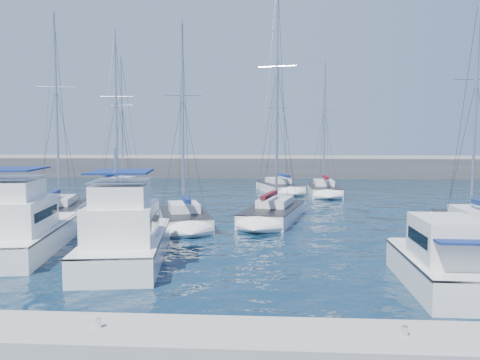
# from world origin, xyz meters

# --- Properties ---
(ground) EXTENTS (220.00, 220.00, 0.00)m
(ground) POSITION_xyz_m (0.00, 0.00, 0.00)
(ground) COLOR black
(ground) RESTS_ON ground
(breakwater) EXTENTS (160.00, 6.00, 4.45)m
(breakwater) POSITION_xyz_m (0.00, 52.00, 1.05)
(breakwater) COLOR #424244
(breakwater) RESTS_ON ground
(dock) EXTENTS (40.00, 2.20, 0.60)m
(dock) POSITION_xyz_m (0.00, -11.00, 0.30)
(dock) COLOR gray
(dock) RESTS_ON ground
(dock_cleat_centre) EXTENTS (0.16, 0.16, 0.25)m
(dock_cleat_centre) POSITION_xyz_m (0.00, -11.00, 0.72)
(dock_cleat_centre) COLOR silver
(dock_cleat_centre) RESTS_ON dock
(dock_cleat_near_stbd) EXTENTS (0.16, 0.16, 0.25)m
(dock_cleat_near_stbd) POSITION_xyz_m (8.00, -11.00, 0.72)
(dock_cleat_near_stbd) COLOR silver
(dock_cleat_near_stbd) RESTS_ON dock
(motor_yacht_port_inner) EXTENTS (5.66, 10.24, 4.69)m
(motor_yacht_port_inner) POSITION_xyz_m (-8.16, -0.45, 1.13)
(motor_yacht_port_inner) COLOR silver
(motor_yacht_port_inner) RESTS_ON ground
(motor_yacht_stbd_inner) EXTENTS (4.69, 9.34, 4.69)m
(motor_yacht_stbd_inner) POSITION_xyz_m (-2.10, -2.01, 1.13)
(motor_yacht_stbd_inner) COLOR silver
(motor_yacht_stbd_inner) RESTS_ON ground
(motor_yacht_stbd_outer) EXTENTS (2.66, 6.49, 3.20)m
(motor_yacht_stbd_outer) POSITION_xyz_m (10.98, -5.13, 0.94)
(motor_yacht_stbd_outer) COLOR silver
(motor_yacht_stbd_outer) RESTS_ON ground
(sailboat_mid_a) EXTENTS (4.81, 8.57, 15.31)m
(sailboat_mid_a) POSITION_xyz_m (-10.92, 9.95, 0.53)
(sailboat_mid_a) COLOR silver
(sailboat_mid_a) RESTS_ON ground
(sailboat_mid_b) EXTENTS (3.82, 9.27, 14.62)m
(sailboat_mid_b) POSITION_xyz_m (-7.62, 12.96, 0.51)
(sailboat_mid_b) COLOR silver
(sailboat_mid_b) RESTS_ON ground
(sailboat_mid_c) EXTENTS (4.65, 7.09, 13.73)m
(sailboat_mid_c) POSITION_xyz_m (-1.07, 7.25, 0.53)
(sailboat_mid_c) COLOR silver
(sailboat_mid_c) RESTS_ON ground
(sailboat_mid_d) EXTENTS (5.00, 9.44, 17.60)m
(sailboat_mid_d) POSITION_xyz_m (4.80, 10.31, 0.55)
(sailboat_mid_d) COLOR silver
(sailboat_mid_d) RESTS_ON ground
(sailboat_mid_e) EXTENTS (3.28, 7.76, 14.96)m
(sailboat_mid_e) POSITION_xyz_m (16.98, 6.04, 0.53)
(sailboat_mid_e) COLOR silver
(sailboat_mid_e) RESTS_ON ground
(sailboat_back_a) EXTENTS (4.31, 9.09, 15.67)m
(sailboat_back_a) POSITION_xyz_m (-12.63, 29.35, 0.53)
(sailboat_back_a) COLOR silver
(sailboat_back_a) RESTS_ON ground
(sailboat_back_b) EXTENTS (5.44, 8.43, 15.04)m
(sailboat_back_b) POSITION_xyz_m (5.54, 29.33, 0.53)
(sailboat_back_b) COLOR silver
(sailboat_back_b) RESTS_ON ground
(sailboat_back_c) EXTENTS (3.15, 7.89, 14.32)m
(sailboat_back_c) POSITION_xyz_m (10.22, 26.94, 0.52)
(sailboat_back_c) COLOR silver
(sailboat_back_c) RESTS_ON ground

